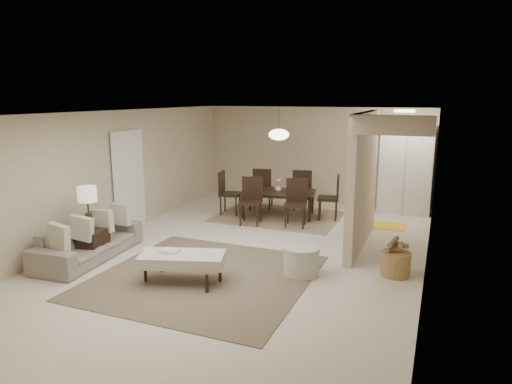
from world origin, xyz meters
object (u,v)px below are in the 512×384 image
at_px(dining_table, 278,204).
at_px(side_table, 91,244).
at_px(wicker_basket, 396,264).
at_px(ottoman_bench, 182,260).
at_px(sofa, 89,241).
at_px(pantry_cabinet, 406,170).
at_px(round_pouf, 301,261).

bearing_deg(dining_table, side_table, -128.63).
distance_m(side_table, wicker_basket, 5.12).
bearing_deg(wicker_basket, side_table, -166.30).
bearing_deg(wicker_basket, dining_table, 137.41).
relative_size(side_table, wicker_basket, 1.15).
height_order(ottoman_bench, side_table, side_table).
bearing_deg(sofa, pantry_cabinet, -46.86).
height_order(round_pouf, wicker_basket, round_pouf).
bearing_deg(side_table, wicker_basket, 13.70).
xyz_separation_m(round_pouf, wicker_basket, (1.38, 0.53, -0.04)).
bearing_deg(dining_table, round_pouf, -75.20).
distance_m(wicker_basket, dining_table, 3.95).
height_order(sofa, round_pouf, sofa).
bearing_deg(dining_table, pantry_cabinet, 18.61).
relative_size(pantry_cabinet, side_table, 4.03).
bearing_deg(side_table, dining_table, 62.02).
relative_size(sofa, wicker_basket, 4.71).
bearing_deg(ottoman_bench, sofa, 153.84).
height_order(ottoman_bench, dining_table, dining_table).
bearing_deg(wicker_basket, sofa, -166.55).
height_order(sofa, ottoman_bench, sofa).
relative_size(wicker_basket, dining_table, 0.27).
relative_size(side_table, dining_table, 0.31).
distance_m(ottoman_bench, side_table, 2.03).
height_order(pantry_cabinet, ottoman_bench, pantry_cabinet).
bearing_deg(round_pouf, ottoman_bench, -148.32).
relative_size(ottoman_bench, dining_table, 0.81).
relative_size(ottoman_bench, wicker_basket, 3.05).
bearing_deg(sofa, round_pouf, -84.60).
relative_size(pantry_cabinet, round_pouf, 3.58).
xyz_separation_m(ottoman_bench, dining_table, (0.06, 4.17, -0.06)).
bearing_deg(pantry_cabinet, sofa, -131.75).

